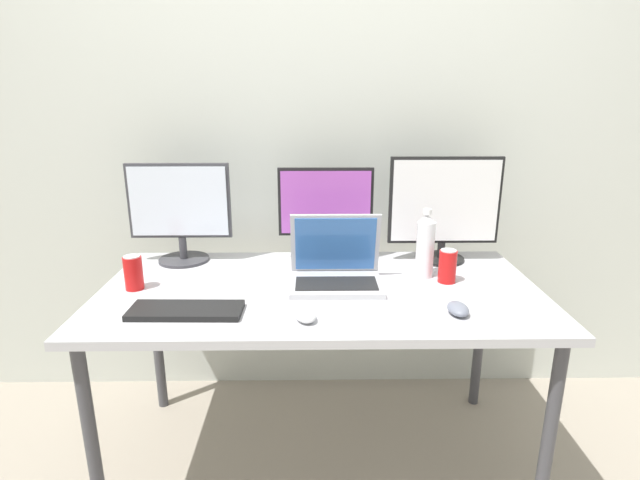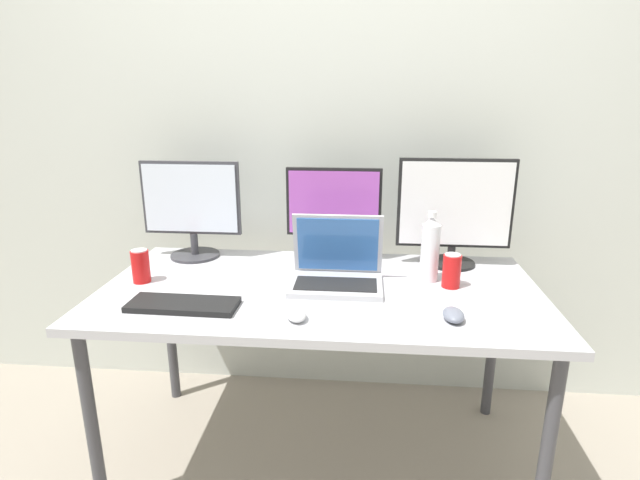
{
  "view_description": "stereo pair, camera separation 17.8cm",
  "coord_description": "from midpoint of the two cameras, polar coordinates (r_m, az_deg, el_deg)",
  "views": [
    {
      "loc": [
        -0.02,
        -1.7,
        1.43
      ],
      "look_at": [
        0.0,
        0.0,
        0.92
      ],
      "focal_mm": 28.0,
      "sensor_mm": 36.0,
      "label": 1
    },
    {
      "loc": [
        0.15,
        -1.7,
        1.43
      ],
      "look_at": [
        0.0,
        0.0,
        0.92
      ],
      "focal_mm": 28.0,
      "sensor_mm": 36.0,
      "label": 2
    }
  ],
  "objects": [
    {
      "name": "monitor_left",
      "position": [
        2.15,
        -18.04,
        3.22
      ],
      "size": [
        0.42,
        0.21,
        0.41
      ],
      "color": "#38383D",
      "rests_on": "work_desk"
    },
    {
      "name": "keyboard_main",
      "position": [
        1.71,
        -18.02,
        -7.74
      ],
      "size": [
        0.36,
        0.14,
        0.02
      ],
      "primitive_type": "cube",
      "rotation": [
        0.0,
        0.0,
        -0.02
      ],
      "color": "black",
      "rests_on": "work_desk"
    },
    {
      "name": "laptop_silver",
      "position": [
        1.84,
        -0.94,
        -3.33
      ],
      "size": [
        0.34,
        0.25,
        0.26
      ],
      "color": "#B7B7BC",
      "rests_on": "work_desk"
    },
    {
      "name": "mouse_by_laptop",
      "position": [
        1.58,
        -5.0,
        -8.61
      ],
      "size": [
        0.09,
        0.11,
        0.04
      ],
      "primitive_type": "ellipsoid",
      "rotation": [
        0.0,
        0.0,
        0.32
      ],
      "color": "silver",
      "rests_on": "work_desk"
    },
    {
      "name": "wall_back",
      "position": [
        2.3,
        -2.49,
        13.42
      ],
      "size": [
        7.0,
        0.08,
        2.6
      ],
      "primitive_type": "cube",
      "color": "silver",
      "rests_on": "ground"
    },
    {
      "name": "monitor_center",
      "position": [
        2.08,
        -1.8,
        3.19
      ],
      "size": [
        0.39,
        0.21,
        0.39
      ],
      "color": "black",
      "rests_on": "work_desk"
    },
    {
      "name": "water_bottle",
      "position": [
        1.92,
        9.38,
        -0.7
      ],
      "size": [
        0.07,
        0.07,
        0.27
      ],
      "color": "silver",
      "rests_on": "work_desk"
    },
    {
      "name": "ground_plane",
      "position": [
        2.22,
        -2.49,
        -23.37
      ],
      "size": [
        16.0,
        16.0,
        0.0
      ],
      "primitive_type": "plane",
      "color": "gray"
    },
    {
      "name": "monitor_right",
      "position": [
        2.1,
        11.7,
        3.67
      ],
      "size": [
        0.46,
        0.2,
        0.44
      ],
      "color": "black",
      "rests_on": "work_desk"
    },
    {
      "name": "soda_can_near_keyboard",
      "position": [
        1.95,
        -23.04,
        -3.5
      ],
      "size": [
        0.07,
        0.07,
        0.13
      ],
      "color": "red",
      "rests_on": "work_desk"
    },
    {
      "name": "mouse_by_keyboard",
      "position": [
        1.65,
        12.55,
        -7.75
      ],
      "size": [
        0.07,
        0.1,
        0.04
      ],
      "primitive_type": "ellipsoid",
      "rotation": [
        0.0,
        0.0,
        0.03
      ],
      "color": "slate",
      "rests_on": "work_desk"
    },
    {
      "name": "work_desk",
      "position": [
        1.86,
        -2.75,
        -7.15
      ],
      "size": [
        1.6,
        0.82,
        0.74
      ],
      "color": "#424247",
      "rests_on": "ground"
    },
    {
      "name": "soda_can_by_laptop",
      "position": [
        1.9,
        11.8,
        -2.99
      ],
      "size": [
        0.07,
        0.07,
        0.13
      ],
      "color": "red",
      "rests_on": "work_desk"
    }
  ]
}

